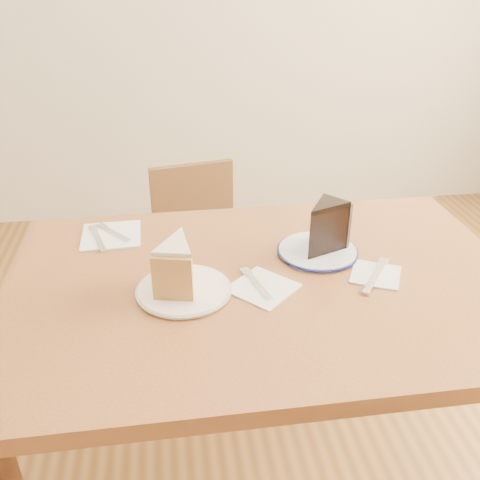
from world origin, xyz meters
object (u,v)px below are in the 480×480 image
object	(u,v)px
plate_navy	(317,251)
chocolate_cake	(322,231)
chair_far	(203,258)
carrot_cake	(178,264)
table	(265,314)
plate_cream	(184,290)

from	to	relation	value
plate_navy	chocolate_cake	xyz separation A→B (m)	(0.00, -0.01, 0.06)
plate_navy	chocolate_cake	world-z (taller)	chocolate_cake
chair_far	chocolate_cake	xyz separation A→B (m)	(0.26, -0.61, 0.41)
plate_navy	carrot_cake	distance (m)	0.37
plate_navy	chocolate_cake	size ratio (longest dim) A/B	1.67
table	chocolate_cake	bearing A→B (deg)	29.59
plate_navy	chair_far	bearing A→B (deg)	112.87
chocolate_cake	table	bearing A→B (deg)	79.52
plate_cream	carrot_cake	size ratio (longest dim) A/B	1.73
plate_navy	chocolate_cake	bearing A→B (deg)	-69.22
chocolate_cake	plate_cream	bearing A→B (deg)	68.43
carrot_cake	chair_far	bearing A→B (deg)	95.36
carrot_cake	table	bearing A→B (deg)	15.64
plate_cream	table	bearing A→B (deg)	8.28
table	chair_far	distance (m)	0.75
plate_cream	carrot_cake	world-z (taller)	carrot_cake
carrot_cake	plate_cream	bearing A→B (deg)	-52.28
plate_cream	plate_navy	xyz separation A→B (m)	(0.34, 0.13, 0.00)
plate_navy	chocolate_cake	distance (m)	0.07
chocolate_cake	chair_far	bearing A→B (deg)	-17.25
chair_far	chocolate_cake	size ratio (longest dim) A/B	6.36
chair_far	carrot_cake	distance (m)	0.82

